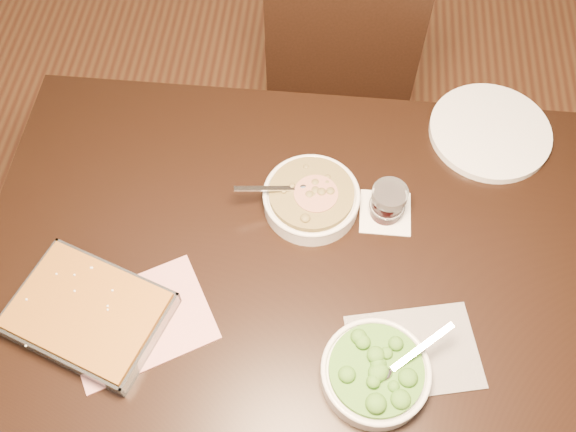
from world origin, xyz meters
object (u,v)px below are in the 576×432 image
object	(u,v)px
table	(298,268)
broccoli_bowl	(375,373)
dinner_plate	(490,132)
baking_dish	(89,314)
stew_bowl	(311,198)
wine_tumbler	(388,202)
chair_far	(339,64)

from	to	relation	value
table	broccoli_bowl	bearing A→B (deg)	-57.41
broccoli_bowl	dinner_plate	xyz separation A→B (m)	(0.27, 0.63, -0.02)
baking_dish	stew_bowl	bearing A→B (deg)	56.05
wine_tumbler	dinner_plate	bearing A→B (deg)	44.90
table	chair_far	size ratio (longest dim) A/B	1.52
wine_tumbler	baking_dish	bearing A→B (deg)	-152.61
wine_tumbler	broccoli_bowl	bearing A→B (deg)	-92.49
dinner_plate	chair_far	world-z (taller)	chair_far
dinner_plate	chair_far	bearing A→B (deg)	131.33
table	baking_dish	bearing A→B (deg)	-154.15
broccoli_bowl	baking_dish	xyz separation A→B (m)	(-0.58, 0.07, -0.00)
stew_bowl	dinner_plate	size ratio (longest dim) A/B	0.82
dinner_plate	table	bearing A→B (deg)	-140.56
table	dinner_plate	size ratio (longest dim) A/B	4.77
stew_bowl	chair_far	bearing A→B (deg)	86.03
table	broccoli_bowl	xyz separation A→B (m)	(0.17, -0.27, 0.12)
table	broccoli_bowl	size ratio (longest dim) A/B	6.43
stew_bowl	baking_dish	world-z (taller)	stew_bowl
broccoli_bowl	baking_dish	size ratio (longest dim) A/B	0.61
table	chair_far	xyz separation A→B (m)	(0.06, 0.78, -0.14)
wine_tumbler	stew_bowl	bearing A→B (deg)	178.02
stew_bowl	wine_tumbler	size ratio (longest dim) A/B	2.71
table	dinner_plate	distance (m)	0.58
table	wine_tumbler	distance (m)	0.26
chair_far	dinner_plate	bearing A→B (deg)	129.39
stew_bowl	table	bearing A→B (deg)	-98.93
table	wine_tumbler	bearing A→B (deg)	30.62
stew_bowl	baking_dish	bearing A→B (deg)	-143.64
table	wine_tumbler	size ratio (longest dim) A/B	15.83
table	dinner_plate	world-z (taller)	dinner_plate
stew_bowl	chair_far	xyz separation A→B (m)	(0.05, 0.67, -0.27)
broccoli_bowl	baking_dish	distance (m)	0.59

